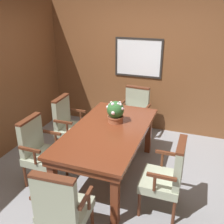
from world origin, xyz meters
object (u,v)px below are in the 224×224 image
(chair_head_near, at_px, (61,207))
(chair_left_far, at_px, (69,123))
(potted_plant, at_px, (115,112))
(chair_head_far, at_px, (135,111))
(dining_table, at_px, (108,135))
(chair_left_near, at_px, (39,149))
(chair_right_near, at_px, (168,175))

(chair_head_near, bearing_deg, chair_left_far, -67.32)
(chair_left_far, distance_m, potted_plant, 1.01)
(potted_plant, bearing_deg, chair_head_far, 89.15)
(dining_table, xyz_separation_m, potted_plant, (0.02, 0.26, 0.26))
(chair_left_near, bearing_deg, potted_plant, -51.22)
(chair_left_far, bearing_deg, dining_table, -117.48)
(chair_left_near, xyz_separation_m, potted_plant, (0.88, 0.70, 0.41))
(chair_left_far, xyz_separation_m, chair_left_near, (0.02, -0.88, 0.00))
(chair_right_near, distance_m, potted_plant, 1.20)
(chair_head_near, distance_m, chair_right_near, 1.28)
(dining_table, distance_m, chair_head_far, 1.32)
(chair_left_near, distance_m, potted_plant, 1.19)
(dining_table, xyz_separation_m, chair_head_near, (-0.01, -1.32, -0.15))
(chair_left_far, relative_size, potted_plant, 2.97)
(chair_left_near, bearing_deg, chair_right_near, -89.09)
(chair_left_near, height_order, potted_plant, potted_plant)
(chair_left_near, relative_size, chair_right_near, 1.00)
(chair_left_far, xyz_separation_m, chair_right_near, (1.80, -0.86, 0.00))
(chair_left_far, bearing_deg, chair_left_near, -179.77)
(chair_head_near, distance_m, potted_plant, 1.62)
(chair_left_near, bearing_deg, chair_head_near, -135.17)
(chair_left_far, relative_size, chair_head_far, 1.00)
(chair_left_far, relative_size, chair_head_near, 1.00)
(chair_head_far, bearing_deg, chair_left_far, -131.20)
(dining_table, distance_m, chair_left_far, 1.00)
(chair_head_near, bearing_deg, potted_plant, -94.74)
(chair_right_near, bearing_deg, chair_left_near, -89.89)
(chair_left_near, distance_m, chair_right_near, 1.78)
(chair_right_near, bearing_deg, chair_head_far, -153.44)
(dining_table, relative_size, chair_head_near, 1.97)
(dining_table, height_order, chair_right_near, chair_right_near)
(chair_left_far, distance_m, chair_head_far, 1.27)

